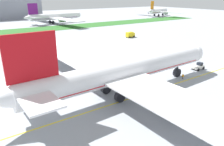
% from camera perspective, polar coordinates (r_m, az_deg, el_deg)
% --- Properties ---
extents(ground_plane, '(600.00, 600.00, 0.00)m').
position_cam_1_polar(ground_plane, '(54.54, 9.68, -4.93)').
color(ground_plane, '#9399A0').
rests_on(ground_plane, ground).
extents(apron_taxi_line, '(280.00, 0.36, 0.01)m').
position_cam_1_polar(apron_taxi_line, '(54.50, 9.72, -4.95)').
color(apron_taxi_line, yellow).
rests_on(apron_taxi_line, ground).
extents(grass_median_strip, '(320.00, 24.00, 0.10)m').
position_cam_1_polar(grass_median_strip, '(158.68, -21.57, 10.27)').
color(grass_median_strip, '#2D6628').
rests_on(grass_median_strip, ground).
extents(airliner_foreground, '(59.61, 96.44, 16.65)m').
position_cam_1_polar(airliner_foreground, '(50.76, 2.91, 0.33)').
color(airliner_foreground, white).
rests_on(airliner_foreground, ground).
extents(pushback_tug, '(5.82, 2.42, 2.21)m').
position_cam_1_polar(pushback_tug, '(74.81, 21.63, 1.61)').
color(pushback_tug, white).
rests_on(pushback_tug, ground).
extents(ground_crew_wingwalker_port, '(0.47, 0.43, 1.57)m').
position_cam_1_polar(ground_crew_wingwalker_port, '(64.04, 4.15, 0.03)').
color(ground_crew_wingwalker_port, black).
rests_on(ground_crew_wingwalker_port, ground).
extents(ground_crew_marshaller_front, '(0.51, 0.41, 1.61)m').
position_cam_1_polar(ground_crew_marshaller_front, '(64.52, 17.97, -0.75)').
color(ground_crew_marshaller_front, black).
rests_on(ground_crew_marshaller_front, ground).
extents(service_truck_baggage_loader, '(5.69, 3.20, 2.98)m').
position_cam_1_polar(service_truck_baggage_loader, '(123.85, 4.78, 9.97)').
color(service_truck_baggage_loader, yellow).
rests_on(service_truck_baggage_loader, ground).
extents(parked_airliner_far_left, '(50.75, 81.18, 16.34)m').
position_cam_1_polar(parked_airliner_far_left, '(190.48, -14.91, 14.01)').
color(parked_airliner_far_left, white).
rests_on(parked_airliner_far_left, ground).
extents(parked_airliner_far_centre, '(37.83, 58.18, 16.16)m').
position_cam_1_polar(parked_airliner_far_centre, '(253.93, 11.81, 15.51)').
color(parked_airliner_far_centre, white).
rests_on(parked_airliner_far_centre, ground).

